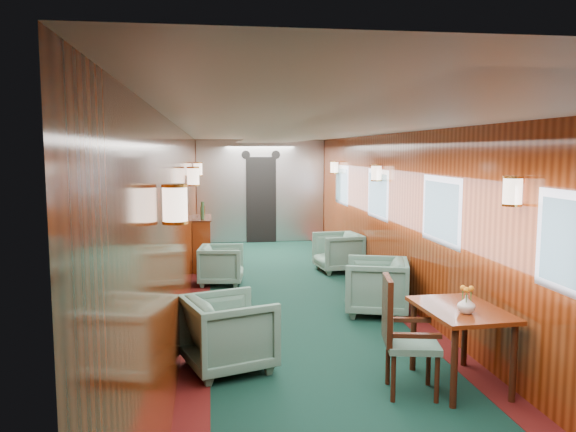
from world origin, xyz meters
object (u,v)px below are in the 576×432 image
Objects in this scene: armchair_left_near at (229,333)px; dining_table at (461,320)px; armchair_left_far at (221,265)px; armchair_right_near at (376,286)px; credenza at (202,242)px; armchair_right_far at (338,252)px; side_chair at (401,331)px.

dining_table is at bearing -126.64° from armchair_left_near.
armchair_right_near is (1.99, -1.93, 0.05)m from armchair_left_far.
credenza is at bearing 21.06° from armchair_left_far.
credenza is 2.48m from armchair_right_far.
armchair_right_far is at bearing -64.26° from armchair_left_far.
side_chair is 1.30× the size of armchair_left_near.
armchair_right_far is (-0.00, 4.95, -0.26)m from dining_table.
dining_table reaches higher than armchair_right_far.
side_chair is (-0.60, -0.09, -0.04)m from dining_table.
armchair_right_near is 2.64m from armchair_right_far.
side_chair is 1.38× the size of armchair_right_far.
credenza is 4.88m from armchair_left_near.
armchair_right_near reaches higher than armchair_left_far.
side_chair is at bearing -14.57° from armchair_right_far.
armchair_right_near is at bearing -127.01° from armchair_left_far.
side_chair is at bearing -174.41° from dining_table.
armchair_right_near is (0.50, 2.40, -0.20)m from side_chair.
armchair_right_near is at bearing -9.81° from armchair_right_far.
credenza is at bearing -111.91° from armchair_right_far.
dining_table is 4.74m from armchair_left_far.
credenza reaches higher than armchair_left_far.
side_chair is 2.46m from armchair_right_near.
dining_table is 1.32× the size of armchair_right_far.
armchair_left_near is 1.16× the size of armchair_left_far.
side_chair is at bearing -153.91° from armchair_left_far.
side_chair is at bearing -72.18° from credenza.
armchair_left_far is 2.20m from armchair_right_far.
armchair_right_far is at bearing -164.96° from armchair_right_near.
armchair_left_near reaches higher than armchair_left_far.
armchair_left_near is at bearing -33.83° from armchair_right_far.
side_chair is at bearing 5.16° from armchair_right_near.
armchair_right_far is (2.08, 0.70, 0.03)m from armchair_left_far.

